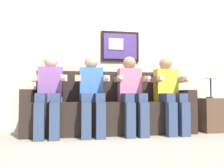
{
  "coord_description": "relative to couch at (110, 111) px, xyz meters",
  "views": [
    {
      "loc": [
        -0.55,
        -3.08,
        0.55
      ],
      "look_at": [
        0.0,
        0.15,
        0.7
      ],
      "focal_mm": 37.94,
      "sensor_mm": 36.0,
      "label": 1
    }
  ],
  "objects": [
    {
      "name": "spare_remote_on_table",
      "position": [
        1.52,
        -0.18,
        0.2
      ],
      "size": [
        0.04,
        0.13,
        0.02
      ],
      "primitive_type": "cube",
      "color": "white",
      "rests_on": "side_table_right"
    },
    {
      "name": "person_left_center",
      "position": [
        -0.28,
        -0.17,
        0.29
      ],
      "size": [
        0.46,
        0.56,
        1.11
      ],
      "color": "#3F72CC",
      "rests_on": "ground_plane"
    },
    {
      "name": "person_leftmost",
      "position": [
        -0.84,
        -0.17,
        0.29
      ],
      "size": [
        0.46,
        0.56,
        1.11
      ],
      "color": "#8C59A5",
      "rests_on": "ground_plane"
    },
    {
      "name": "side_table_right",
      "position": [
        1.54,
        -0.11,
        -0.06
      ],
      "size": [
        0.4,
        0.4,
        0.5
      ],
      "color": "brown",
      "rests_on": "ground_plane"
    },
    {
      "name": "ground_plane",
      "position": [
        0.0,
        -0.33,
        -0.31
      ],
      "size": [
        6.22,
        6.22,
        0.0
      ],
      "primitive_type": "plane",
      "color": "#9E9384"
    },
    {
      "name": "person_rightmost",
      "position": [
        0.84,
        -0.17,
        0.29
      ],
      "size": [
        0.46,
        0.56,
        1.11
      ],
      "color": "yellow",
      "rests_on": "ground_plane"
    },
    {
      "name": "table_lamp",
      "position": [
        1.53,
        -0.12,
        0.55
      ],
      "size": [
        0.22,
        0.22,
        0.46
      ],
      "color": "#333338",
      "rests_on": "side_table_right"
    },
    {
      "name": "couch",
      "position": [
        0.0,
        0.0,
        0.0
      ],
      "size": [
        2.39,
        0.58,
        0.9
      ],
      "color": "#2D231E",
      "rests_on": "ground_plane"
    },
    {
      "name": "person_right_center",
      "position": [
        0.28,
        -0.17,
        0.29
      ],
      "size": [
        0.46,
        0.56,
        1.11
      ],
      "color": "pink",
      "rests_on": "ground_plane"
    },
    {
      "name": "back_wall_assembly",
      "position": [
        0.01,
        0.44,
        0.99
      ],
      "size": [
        4.79,
        0.1,
        2.6
      ],
      "color": "beige",
      "rests_on": "ground_plane"
    }
  ]
}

